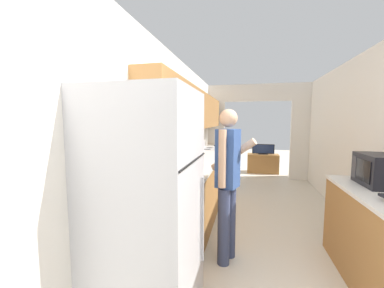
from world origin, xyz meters
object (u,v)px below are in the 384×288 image
refrigerator (148,210)px  range_oven (213,167)px  person (227,181)px  microwave (383,170)px  television (263,149)px  knife (215,146)px  tv_cabinet (263,163)px

refrigerator → range_oven: size_ratio=1.71×
refrigerator → person: size_ratio=1.06×
microwave → person: bearing=-173.7°
television → knife: bearing=-138.2°
person → tv_cabinet: 4.79m
person → tv_cabinet: bearing=10.2°
range_oven → television: (1.22, 1.76, 0.25)m
range_oven → television: bearing=55.2°
microwave → television: 4.58m
knife → refrigerator: bearing=-106.2°
knife → tv_cabinet: bearing=25.5°
person → television: (0.67, 4.66, -0.20)m
television → knife: (-1.27, -1.14, 0.20)m
microwave → refrigerator: bearing=-151.5°
microwave → television: size_ratio=0.76×
range_oven → tv_cabinet: size_ratio=1.16×
range_oven → microwave: (2.08, -2.73, 0.60)m
microwave → tv_cabinet: size_ratio=0.53×
microwave → television: (-0.86, 4.49, -0.35)m
person → microwave: person is taller
microwave → knife: bearing=122.5°
tv_cabinet → television: television is taller
person → television: person is taller
knife → microwave: bearing=-74.9°
refrigerator → range_oven: refrigerator is taller
range_oven → person: size_ratio=0.62×
person → television: size_ratio=2.67×
range_oven → knife: (-0.05, 0.62, 0.45)m
refrigerator → knife: size_ratio=5.34×
range_oven → person: 2.98m
refrigerator → knife: refrigerator is taller
range_oven → person: (0.55, -2.89, 0.44)m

